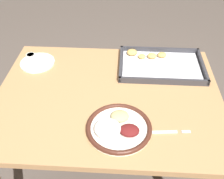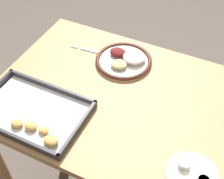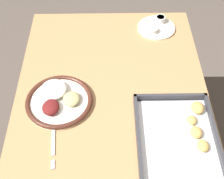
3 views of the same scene
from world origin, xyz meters
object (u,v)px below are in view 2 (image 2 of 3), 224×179
Objects in this scene: saucer_plate at (193,175)px; dinner_plate at (125,60)px; fork at (92,51)px; baking_tray at (33,114)px.

dinner_plate is at bearing -44.06° from saucer_plate.
dinner_plate is 0.63m from saucer_plate.
dinner_plate is 1.47× the size of saucer_plate.
fork is at bearing -1.29° from dinner_plate.
saucer_plate is (-0.45, 0.44, -0.00)m from dinner_plate.
saucer_plate is at bearing -178.62° from baking_tray.
dinner_plate is at bearing 173.65° from fork.
dinner_plate reaches higher than fork.
baking_tray reaches higher than fork.
baking_tray is (0.02, 0.46, 0.01)m from fork.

